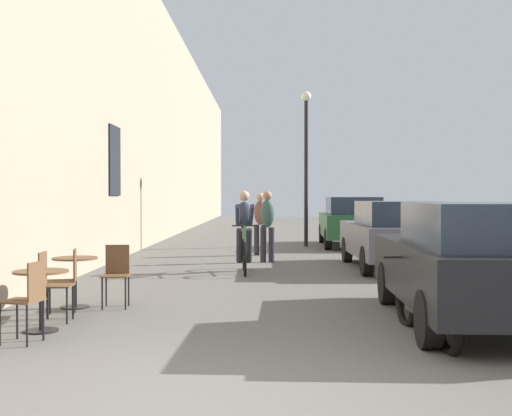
% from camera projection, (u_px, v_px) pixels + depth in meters
% --- Properties ---
extents(ground_plane, '(88.00, 88.00, 0.00)m').
position_uv_depth(ground_plane, '(198.00, 403.00, 5.02)').
color(ground_plane, '#5B5954').
extents(building_facade_left, '(0.54, 68.00, 8.52)m').
position_uv_depth(building_facade_left, '(131.00, 105.00, 18.98)').
color(building_facade_left, tan).
rests_on(building_facade_left, ground_plane).
extents(cafe_table_near, '(0.64, 0.64, 0.72)m').
position_uv_depth(cafe_table_near, '(41.00, 287.00, 7.65)').
color(cafe_table_near, black).
rests_on(cafe_table_near, ground_plane).
extents(cafe_chair_near_toward_street, '(0.45, 0.45, 0.89)m').
position_uv_depth(cafe_chair_near_toward_street, '(28.00, 296.00, 7.04)').
color(cafe_chair_near_toward_street, black).
rests_on(cafe_chair_near_toward_street, ground_plane).
extents(cafe_chair_near_toward_wall, '(0.40, 0.40, 0.89)m').
position_uv_depth(cafe_chair_near_toward_wall, '(51.00, 281.00, 8.24)').
color(cafe_chair_near_toward_wall, black).
rests_on(cafe_chair_near_toward_wall, ground_plane).
extents(cafe_table_mid, '(0.64, 0.64, 0.72)m').
position_uv_depth(cafe_table_mid, '(75.00, 271.00, 9.28)').
color(cafe_table_mid, black).
rests_on(cafe_table_mid, ground_plane).
extents(cafe_chair_mid_toward_street, '(0.45, 0.45, 0.89)m').
position_uv_depth(cafe_chair_mid_toward_street, '(67.00, 277.00, 8.66)').
color(cafe_chair_mid_toward_street, black).
rests_on(cafe_chair_mid_toward_street, ground_plane).
extents(cafe_chair_mid_toward_wall, '(0.41, 0.41, 0.89)m').
position_uv_depth(cafe_chair_mid_toward_wall, '(116.00, 271.00, 9.34)').
color(cafe_chair_mid_toward_wall, black).
rests_on(cafe_chair_mid_toward_wall, ground_plane).
extents(cyclist_on_bicycle, '(0.52, 1.76, 1.74)m').
position_uv_depth(cyclist_on_bicycle, '(244.00, 234.00, 13.61)').
color(cyclist_on_bicycle, black).
rests_on(cyclist_on_bicycle, ground_plane).
extents(pedestrian_near, '(0.35, 0.25, 1.72)m').
position_uv_depth(pedestrian_near, '(267.00, 222.00, 15.61)').
color(pedestrian_near, '#26262D').
rests_on(pedestrian_near, ground_plane).
extents(pedestrian_mid, '(0.38, 0.30, 1.68)m').
position_uv_depth(pedestrian_mid, '(260.00, 220.00, 17.48)').
color(pedestrian_mid, '#26262D').
rests_on(pedestrian_mid, ground_plane).
extents(street_lamp, '(0.32, 0.32, 4.90)m').
position_uv_depth(street_lamp, '(306.00, 148.00, 20.51)').
color(street_lamp, black).
rests_on(street_lamp, ground_plane).
extents(parked_car_nearest, '(1.91, 4.32, 1.52)m').
position_uv_depth(parked_car_nearest, '(472.00, 262.00, 8.02)').
color(parked_car_nearest, black).
rests_on(parked_car_nearest, ground_plane).
extents(parked_car_second, '(1.82, 4.20, 1.48)m').
position_uv_depth(parked_car_second, '(393.00, 234.00, 14.18)').
color(parked_car_second, '#595960').
rests_on(parked_car_second, ground_plane).
extents(parked_car_third, '(1.95, 4.44, 1.56)m').
position_uv_depth(parked_car_third, '(351.00, 221.00, 20.53)').
color(parked_car_third, '#23512D').
rests_on(parked_car_third, ground_plane).
extents(parked_motorcycle, '(0.62, 2.14, 0.92)m').
position_uv_depth(parked_motorcycle, '(426.00, 302.00, 7.32)').
color(parked_motorcycle, black).
rests_on(parked_motorcycle, ground_plane).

